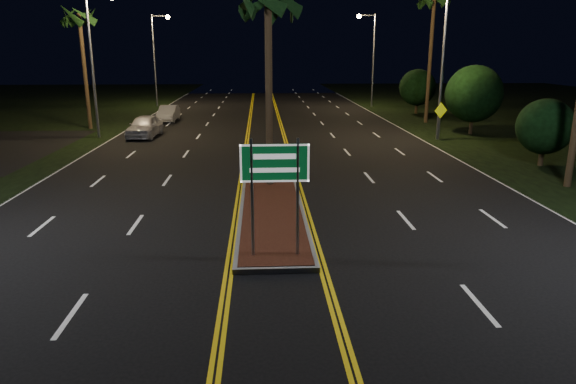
{
  "coord_description": "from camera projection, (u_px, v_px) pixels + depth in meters",
  "views": [
    {
      "loc": [
        -0.36,
        -10.19,
        5.5
      ],
      "look_at": [
        0.35,
        2.87,
        1.9
      ],
      "focal_mm": 32.0,
      "sensor_mm": 36.0,
      "label": 1
    }
  ],
  "objects": [
    {
      "name": "ground",
      "position": [
        279.0,
        310.0,
        11.29
      ],
      "size": [
        120.0,
        120.0,
        0.0
      ],
      "primitive_type": "plane",
      "color": "black",
      "rests_on": "ground"
    },
    {
      "name": "median_island",
      "position": [
        272.0,
        211.0,
        18.01
      ],
      "size": [
        2.25,
        10.25,
        0.17
      ],
      "color": "gray",
      "rests_on": "ground"
    },
    {
      "name": "highway_sign",
      "position": [
        275.0,
        174.0,
        13.34
      ],
      "size": [
        1.8,
        0.08,
        3.2
      ],
      "color": "gray",
      "rests_on": "ground"
    },
    {
      "name": "streetlight_left_mid",
      "position": [
        97.0,
        48.0,
        32.34
      ],
      "size": [
        1.91,
        0.44,
        9.0
      ],
      "color": "gray",
      "rests_on": "ground"
    },
    {
      "name": "streetlight_left_far",
      "position": [
        157.0,
        49.0,
        51.59
      ],
      "size": [
        1.91,
        0.44,
        9.0
      ],
      "color": "gray",
      "rests_on": "ground"
    },
    {
      "name": "streetlight_right_mid",
      "position": [
        438.0,
        48.0,
        31.52
      ],
      "size": [
        1.91,
        0.44,
        9.0
      ],
      "color": "gray",
      "rests_on": "ground"
    },
    {
      "name": "streetlight_right_far",
      "position": [
        370.0,
        49.0,
        50.77
      ],
      "size": [
        1.91,
        0.44,
        9.0
      ],
      "color": "gray",
      "rests_on": "ground"
    },
    {
      "name": "palm_median",
      "position": [
        268.0,
        3.0,
        19.47
      ],
      "size": [
        2.4,
        2.4,
        8.3
      ],
      "color": "#382819",
      "rests_on": "ground"
    },
    {
      "name": "palm_left_far",
      "position": [
        79.0,
        17.0,
        35.52
      ],
      "size": [
        2.4,
        2.4,
        8.8
      ],
      "color": "#382819",
      "rests_on": "ground"
    },
    {
      "name": "palm_right_far",
      "position": [
        434.0,
        1.0,
        38.41
      ],
      "size": [
        2.4,
        2.4,
        10.3
      ],
      "color": "#382819",
      "rests_on": "ground"
    },
    {
      "name": "shrub_near",
      "position": [
        545.0,
        127.0,
        24.95
      ],
      "size": [
        2.7,
        2.7,
        3.3
      ],
      "color": "#382819",
      "rests_on": "ground"
    },
    {
      "name": "shrub_mid",
      "position": [
        474.0,
        94.0,
        34.4
      ],
      "size": [
        3.78,
        3.78,
        4.62
      ],
      "color": "#382819",
      "rests_on": "ground"
    },
    {
      "name": "shrub_far",
      "position": [
        417.0,
        87.0,
        46.04
      ],
      "size": [
        3.24,
        3.24,
        3.96
      ],
      "color": "#382819",
      "rests_on": "ground"
    },
    {
      "name": "car_near",
      "position": [
        145.0,
        124.0,
        33.79
      ],
      "size": [
        2.49,
        5.16,
        1.67
      ],
      "primitive_type": "imported",
      "rotation": [
        0.0,
        0.0,
        -0.07
      ],
      "color": "silver",
      "rests_on": "ground"
    },
    {
      "name": "car_far",
      "position": [
        168.0,
        112.0,
        41.41
      ],
      "size": [
        1.92,
        4.4,
        1.46
      ],
      "primitive_type": "imported",
      "rotation": [
        0.0,
        0.0,
        -0.01
      ],
      "color": "silver",
      "rests_on": "ground"
    },
    {
      "name": "warning_sign",
      "position": [
        440.0,
        116.0,
        32.47
      ],
      "size": [
        0.92,
        0.41,
        2.36
      ],
      "rotation": [
        0.0,
        0.0,
        0.4
      ],
      "color": "gray",
      "rests_on": "ground"
    }
  ]
}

